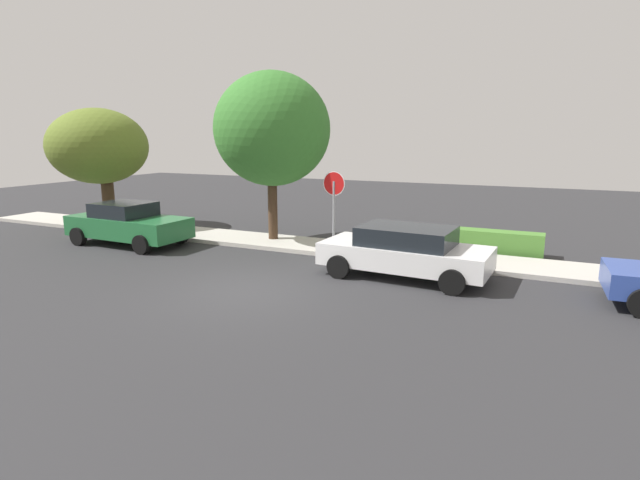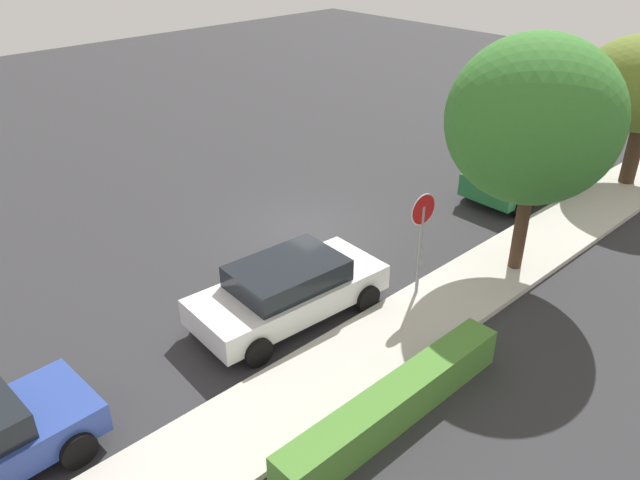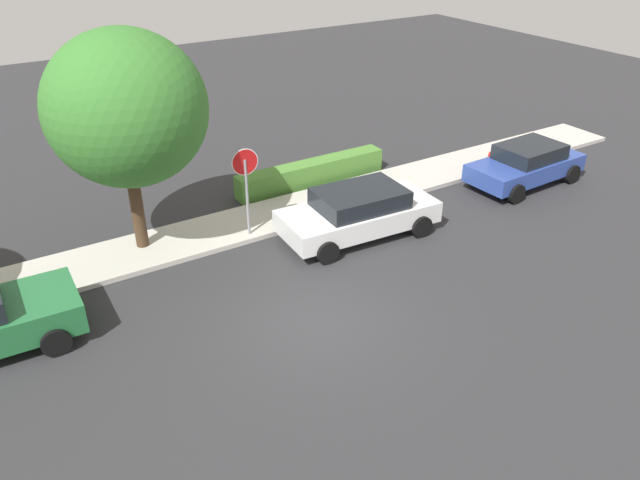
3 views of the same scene
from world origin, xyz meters
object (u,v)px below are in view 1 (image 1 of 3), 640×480
at_px(stop_sign, 334,198).
at_px(parked_car_green, 128,224).
at_px(street_tree_mid_block, 98,147).
at_px(parked_car_white, 405,251).
at_px(street_tree_near_corner, 272,130).

distance_m(stop_sign, parked_car_green, 7.49).
relative_size(parked_car_green, street_tree_mid_block, 0.92).
height_order(parked_car_white, street_tree_near_corner, street_tree_near_corner).
distance_m(stop_sign, parked_car_white, 3.31).
xyz_separation_m(street_tree_near_corner, street_tree_mid_block, (-7.76, -0.51, -0.65)).
relative_size(parked_car_white, street_tree_near_corner, 0.77).
bearing_deg(stop_sign, street_tree_near_corner, 162.41).
bearing_deg(parked_car_green, parked_car_white, 0.13).
height_order(parked_car_green, street_tree_near_corner, street_tree_near_corner).
xyz_separation_m(stop_sign, street_tree_near_corner, (-2.69, 0.85, 2.14)).
height_order(stop_sign, street_tree_mid_block, street_tree_mid_block).
bearing_deg(street_tree_near_corner, parked_car_white, -23.23).
relative_size(parked_car_white, parked_car_green, 1.03).
xyz_separation_m(stop_sign, parked_car_green, (-7.26, -1.50, -1.10)).
relative_size(stop_sign, parked_car_white, 0.59).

